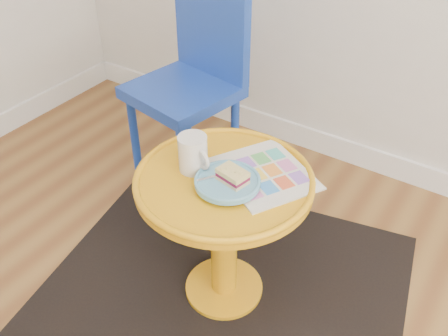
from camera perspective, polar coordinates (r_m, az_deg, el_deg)
The scene contains 9 objects.
room_walls at distance 2.21m, azimuth -12.81°, elevation -4.97°, with size 4.00×4.00×4.00m.
rug at distance 1.94m, azimuth 0.00°, elevation -13.66°, with size 1.30×1.10×0.01m, color black.
side_table at distance 1.66m, azimuth 0.00°, elevation -5.27°, with size 0.57×0.57×0.54m.
chair at distance 2.20m, azimuth -3.45°, elevation 10.67°, with size 0.48×0.48×0.92m.
newspaper at distance 1.58m, azimuth 4.66°, elevation -0.60°, with size 0.30×0.26×0.01m, color silver.
mug at distance 1.57m, azimuth -3.53°, elevation 1.76°, with size 0.13×0.09×0.12m.
plate at distance 1.52m, azimuth 0.40°, elevation -1.64°, with size 0.20×0.20×0.02m.
cake_slice at distance 1.50m, azimuth 0.99°, elevation -0.89°, with size 0.10×0.08×0.04m.
fork at distance 1.53m, azimuth -0.60°, elevation -0.87°, with size 0.09×0.13×0.00m.
Camera 1 is at (0.29, -0.07, 1.51)m, focal length 40.00 mm.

